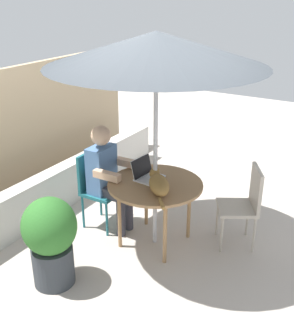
{
  "coord_description": "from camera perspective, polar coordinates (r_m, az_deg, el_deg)",
  "views": [
    {
      "loc": [
        -3.42,
        -1.95,
        2.62
      ],
      "look_at": [
        0.0,
        0.1,
        0.87
      ],
      "focal_mm": 44.62,
      "sensor_mm": 36.0,
      "label": 1
    }
  ],
  "objects": [
    {
      "name": "fence_back",
      "position": [
        5.6,
        -18.05,
        4.11
      ],
      "size": [
        4.67,
        0.08,
        1.71
      ],
      "primitive_type": "cube",
      "color": "tan",
      "rests_on": "ground"
    },
    {
      "name": "laptop",
      "position": [
        4.46,
        -0.22,
        -0.59
      ],
      "size": [
        0.32,
        0.28,
        0.21
      ],
      "color": "silver",
      "rests_on": "patio_table"
    },
    {
      "name": "cat",
      "position": [
        4.16,
        1.58,
        -2.19
      ],
      "size": [
        0.54,
        0.44,
        0.17
      ],
      "color": "olive",
      "rests_on": "patio_table"
    },
    {
      "name": "potted_plant_near_fence",
      "position": [
        3.98,
        -13.04,
        -9.29
      ],
      "size": [
        0.51,
        0.51,
        0.89
      ],
      "color": "#33383D",
      "rests_on": "ground"
    },
    {
      "name": "patio_table",
      "position": [
        4.39,
        1.12,
        -2.79
      ],
      "size": [
        1.0,
        1.0,
        0.72
      ],
      "color": "#9E754C",
      "rests_on": "ground"
    },
    {
      "name": "person_seated",
      "position": [
        4.69,
        -5.48,
        -0.65
      ],
      "size": [
        0.48,
        0.48,
        1.24
      ],
      "color": "#4C72A5",
      "rests_on": "ground"
    },
    {
      "name": "ground_plane",
      "position": [
        4.73,
        1.06,
        -9.99
      ],
      "size": [
        14.0,
        14.0,
        0.0
      ],
      "primitive_type": "plane",
      "color": "#ADA399"
    },
    {
      "name": "chair_occupied",
      "position": [
        4.85,
        -6.91,
        -2.07
      ],
      "size": [
        0.4,
        0.4,
        0.9
      ],
      "color": "#1E606B",
      "rests_on": "ground"
    },
    {
      "name": "planter_wall_low",
      "position": [
        5.35,
        -12.36,
        -2.96
      ],
      "size": [
        4.2,
        0.2,
        0.54
      ],
      "primitive_type": "cube",
      "color": "beige",
      "rests_on": "ground"
    },
    {
      "name": "chair_empty",
      "position": [
        4.56,
        13.33,
        -4.36
      ],
      "size": [
        0.55,
        0.55,
        0.9
      ],
      "color": "#B2A899",
      "rests_on": "ground"
    },
    {
      "name": "patio_umbrella",
      "position": [
        3.97,
        1.29,
        15.96
      ],
      "size": [
        2.11,
        2.11,
        2.25
      ],
      "color": "#B7B7BC",
      "rests_on": "ground"
    }
  ]
}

